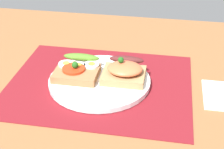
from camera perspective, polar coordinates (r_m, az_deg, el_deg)
name	(u,v)px	position (r cm, az deg, el deg)	size (l,w,h in cm)	color
ground_plane	(100,90)	(82.18, -2.06, -2.58)	(120.00, 90.00, 3.20)	#8F5C35
placemat	(100,84)	(81.23, -2.08, -1.55)	(43.16, 34.85, 0.30)	maroon
plate	(100,81)	(80.82, -2.09, -1.09)	(24.05, 24.05, 1.23)	white
sandwich_egg_tomato	(77,69)	(81.98, -5.81, 0.90)	(10.30, 9.88, 3.98)	#A26B43
sandwich_salmon	(124,71)	(80.01, 2.09, 0.63)	(9.99, 9.99, 5.32)	#A68254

